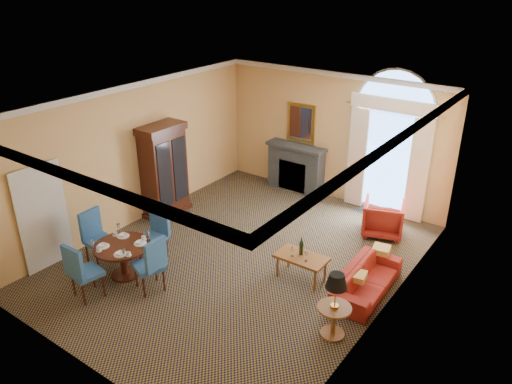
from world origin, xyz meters
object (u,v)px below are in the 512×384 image
Objects in this scene: side_table at (335,298)px; coffee_table at (301,258)px; armchair at (383,218)px; armoire at (164,172)px; sofa at (367,280)px; dining_table at (123,253)px.

coffee_table is at bearing 139.25° from side_table.
armchair is 3.71m from side_table.
armchair is at bearing 76.72° from coffee_table.
coffee_table is at bearing -7.22° from armoire.
armchair is 0.77× the size of side_table.
armoire reaches higher than sofa.
side_table is (4.04, 0.82, 0.22)m from dining_table.
dining_table reaches higher than armchair.
dining_table reaches higher than coffee_table.
side_table reaches higher than armchair.
dining_table is 1.10× the size of coffee_table.
dining_table is at bearing 34.00° from armchair.
armoire is 2.52× the size of armchair.
armoire is at bearing 85.59° from sofa.
armoire is 2.26× the size of coffee_table.
coffee_table is (-1.20, -0.32, 0.19)m from sofa.
coffee_table is 0.86× the size of side_table.
coffee_table is 1.67m from side_table.
sofa is 2.32m from armchair.
dining_table is 3.38m from coffee_table.
armoire is 4.15m from coffee_table.
armoire is 5.11m from armchair.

